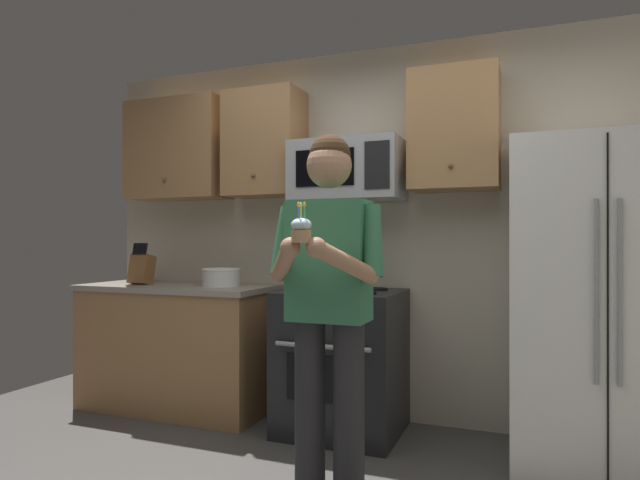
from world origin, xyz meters
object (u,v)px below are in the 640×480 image
Objects in this scene: knife_block at (142,269)px; bowl_large_white at (221,277)px; refrigerator at (599,304)px; person at (328,293)px; microwave at (348,171)px; cupcake at (301,230)px; oven_range at (342,361)px.

knife_block reaches higher than bowl_large_white.
person is at bearing -145.30° from refrigerator.
knife_block is at bearing -174.64° from microwave.
microwave reaches higher than bowl_large_white.
cupcake is at bearing -136.33° from refrigerator.
refrigerator is 1.53m from person.
knife_block is 1.84× the size of cupcake.
knife_block is at bearing -174.77° from bowl_large_white.
cupcake is (1.83, -1.21, 0.26)m from knife_block.
knife_block is 2.21m from cupcake.
person is at bearing -38.55° from bowl_large_white.
oven_range is 2.91× the size of knife_block.
knife_block is at bearing 179.82° from refrigerator.
refrigerator reaches higher than knife_block.
refrigerator is 1.78m from cupcake.
cupcake is (0.24, -1.36, -0.43)m from microwave.
microwave is at bearing 100.22° from cupcake.
knife_block is at bearing -178.93° from oven_range.
person is (-1.26, -0.87, 0.10)m from refrigerator.
microwave is 1.74m from knife_block.
oven_range is 1.56m from refrigerator.
person is 0.44m from cupcake.
microwave is at bearing 5.45° from bowl_large_white.
oven_range is 0.52× the size of refrigerator.
refrigerator reaches higher than bowl_large_white.
bowl_large_white is at bearing 178.36° from refrigerator.
microwave is 4.26× the size of cupcake.
cupcake reaches higher than oven_range.
microwave is at bearing 5.36° from knife_block.
cupcake is at bearing -79.78° from microwave.
refrigerator is 5.63× the size of knife_block.
refrigerator is (1.50, -0.16, -0.82)m from microwave.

